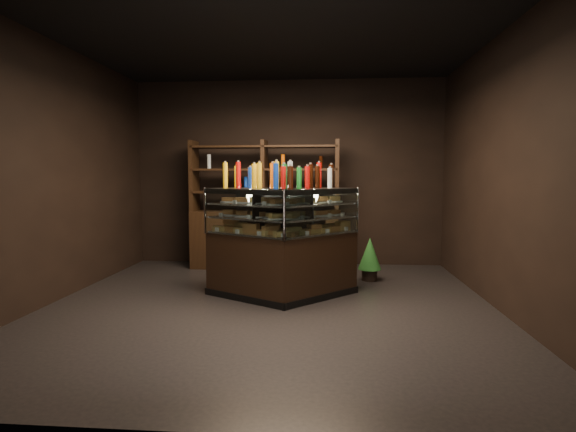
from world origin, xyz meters
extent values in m
plane|color=black|center=(0.00, 0.00, 0.00)|extent=(5.00, 5.00, 0.00)
cube|color=black|center=(0.00, 2.50, 1.50)|extent=(5.00, 0.02, 3.00)
cube|color=black|center=(0.00, -2.50, 1.50)|extent=(5.00, 0.02, 3.00)
cube|color=black|center=(2.50, 0.00, 1.50)|extent=(0.02, 5.00, 3.00)
cube|color=black|center=(-2.50, 0.00, 1.50)|extent=(0.02, 5.00, 3.00)
cube|color=black|center=(0.00, 0.00, 3.00)|extent=(5.00, 5.00, 0.02)
cube|color=black|center=(0.40, 0.47, 0.38)|extent=(1.25, 1.24, 0.77)
cube|color=black|center=(0.40, 0.47, 0.04)|extent=(1.28, 1.28, 0.08)
cube|color=black|center=(0.40, 0.47, 1.28)|extent=(1.25, 1.24, 0.06)
cube|color=silver|center=(0.40, 0.47, 0.78)|extent=(1.18, 1.17, 0.02)
cube|color=silver|center=(0.40, 0.47, 0.96)|extent=(1.18, 1.17, 0.02)
cube|color=silver|center=(0.40, 0.47, 1.12)|extent=(1.18, 1.17, 0.02)
cube|color=white|center=(0.61, 0.25, 1.04)|extent=(0.84, 0.83, 0.54)
cylinder|color=silver|center=(1.02, 0.67, 1.04)|extent=(0.03, 0.03, 0.56)
cylinder|color=silver|center=(0.18, -0.15, 1.04)|extent=(0.03, 0.03, 0.56)
cube|color=black|center=(-0.18, 0.39, 0.38)|extent=(1.31, 1.09, 0.77)
cube|color=black|center=(-0.18, 0.39, 0.04)|extent=(1.35, 1.12, 0.08)
cube|color=black|center=(-0.18, 0.39, 1.28)|extent=(1.31, 1.09, 0.06)
cube|color=silver|center=(-0.18, 0.39, 0.78)|extent=(1.24, 1.03, 0.02)
cube|color=silver|center=(-0.18, 0.39, 0.96)|extent=(1.24, 1.03, 0.02)
cube|color=silver|center=(-0.18, 0.39, 1.12)|extent=(1.24, 1.03, 0.02)
cube|color=white|center=(-0.33, 0.13, 1.04)|extent=(1.02, 0.59, 0.54)
cylinder|color=silver|center=(0.18, -0.15, 1.04)|extent=(0.03, 0.03, 0.56)
cylinder|color=silver|center=(-0.83, 0.43, 1.04)|extent=(0.03, 0.03, 0.56)
cube|color=gold|center=(0.06, 0.10, 0.81)|extent=(0.19, 0.19, 0.06)
cube|color=gold|center=(0.18, 0.22, 0.81)|extent=(0.19, 0.19, 0.06)
cube|color=gold|center=(0.30, 0.33, 0.81)|extent=(0.19, 0.19, 0.06)
cube|color=gold|center=(0.42, 0.45, 0.81)|extent=(0.19, 0.19, 0.06)
cube|color=gold|center=(0.53, 0.56, 0.81)|extent=(0.19, 0.19, 0.06)
cube|color=gold|center=(0.65, 0.68, 0.81)|extent=(0.19, 0.19, 0.06)
cube|color=gold|center=(0.77, 0.79, 0.81)|extent=(0.19, 0.19, 0.06)
cylinder|color=white|center=(0.08, 0.15, 0.97)|extent=(0.24, 0.24, 0.01)
cube|color=gold|center=(0.08, 0.15, 1.01)|extent=(0.18, 0.18, 0.05)
cylinder|color=white|center=(0.24, 0.31, 0.97)|extent=(0.24, 0.24, 0.01)
cube|color=gold|center=(0.24, 0.31, 1.01)|extent=(0.18, 0.18, 0.05)
cylinder|color=white|center=(0.40, 0.47, 0.97)|extent=(0.24, 0.24, 0.01)
cube|color=gold|center=(0.40, 0.47, 1.01)|extent=(0.18, 0.18, 0.05)
cylinder|color=white|center=(0.55, 0.62, 0.97)|extent=(0.24, 0.24, 0.01)
cube|color=gold|center=(0.55, 0.62, 1.01)|extent=(0.18, 0.18, 0.05)
cylinder|color=white|center=(0.71, 0.78, 0.97)|extent=(0.24, 0.24, 0.01)
cube|color=gold|center=(0.71, 0.78, 1.01)|extent=(0.18, 0.18, 0.05)
cylinder|color=white|center=(0.08, 0.15, 1.14)|extent=(0.24, 0.24, 0.02)
cube|color=gold|center=(0.08, 0.15, 1.17)|extent=(0.18, 0.18, 0.05)
cylinder|color=white|center=(0.24, 0.31, 1.14)|extent=(0.24, 0.24, 0.02)
cube|color=gold|center=(0.24, 0.31, 1.17)|extent=(0.18, 0.18, 0.05)
cylinder|color=white|center=(0.40, 0.47, 1.14)|extent=(0.24, 0.24, 0.02)
cube|color=gold|center=(0.40, 0.47, 1.17)|extent=(0.18, 0.18, 0.05)
cylinder|color=white|center=(0.55, 0.62, 1.14)|extent=(0.24, 0.24, 0.02)
cube|color=gold|center=(0.55, 0.62, 1.17)|extent=(0.18, 0.18, 0.05)
cylinder|color=white|center=(0.71, 0.78, 1.14)|extent=(0.24, 0.24, 0.02)
cube|color=gold|center=(0.71, 0.78, 1.17)|extent=(0.18, 0.18, 0.05)
cube|color=gold|center=(-0.62, 0.61, 0.81)|extent=(0.20, 0.17, 0.06)
cube|color=gold|center=(-0.48, 0.53, 0.81)|extent=(0.20, 0.17, 0.06)
cube|color=gold|center=(-0.34, 0.45, 0.81)|extent=(0.20, 0.17, 0.06)
cube|color=gold|center=(-0.19, 0.37, 0.81)|extent=(0.20, 0.17, 0.06)
cube|color=gold|center=(-0.05, 0.29, 0.81)|extent=(0.20, 0.17, 0.06)
cube|color=gold|center=(0.09, 0.20, 0.81)|extent=(0.20, 0.17, 0.06)
cube|color=gold|center=(0.23, 0.12, 0.81)|extent=(0.20, 0.17, 0.06)
cylinder|color=white|center=(-0.56, 0.62, 0.97)|extent=(0.24, 0.24, 0.01)
cube|color=gold|center=(-0.56, 0.62, 1.01)|extent=(0.19, 0.16, 0.05)
cylinder|color=white|center=(-0.37, 0.50, 0.97)|extent=(0.24, 0.24, 0.01)
cube|color=gold|center=(-0.37, 0.50, 1.01)|extent=(0.19, 0.16, 0.05)
cylinder|color=white|center=(-0.18, 0.39, 0.97)|extent=(0.24, 0.24, 0.01)
cube|color=gold|center=(-0.18, 0.39, 1.01)|extent=(0.19, 0.16, 0.05)
cylinder|color=white|center=(0.01, 0.28, 0.97)|extent=(0.24, 0.24, 0.01)
cube|color=gold|center=(0.01, 0.28, 1.01)|extent=(0.19, 0.16, 0.05)
cylinder|color=white|center=(0.21, 0.17, 0.97)|extent=(0.24, 0.24, 0.01)
cube|color=gold|center=(0.21, 0.17, 1.01)|extent=(0.19, 0.16, 0.05)
cylinder|color=white|center=(-0.56, 0.62, 1.14)|extent=(0.24, 0.24, 0.02)
cube|color=gold|center=(-0.56, 0.62, 1.17)|extent=(0.19, 0.16, 0.05)
cylinder|color=white|center=(-0.37, 0.50, 1.14)|extent=(0.24, 0.24, 0.02)
cube|color=gold|center=(-0.37, 0.50, 1.17)|extent=(0.19, 0.16, 0.05)
cylinder|color=white|center=(-0.18, 0.39, 1.14)|extent=(0.24, 0.24, 0.02)
cube|color=gold|center=(-0.18, 0.39, 1.17)|extent=(0.19, 0.16, 0.05)
cylinder|color=white|center=(0.01, 0.28, 1.14)|extent=(0.24, 0.24, 0.02)
cube|color=gold|center=(0.01, 0.28, 1.17)|extent=(0.19, 0.16, 0.05)
cylinder|color=white|center=(0.21, 0.17, 1.14)|extent=(0.24, 0.24, 0.02)
cube|color=gold|center=(0.21, 0.17, 1.17)|extent=(0.19, 0.16, 0.05)
cylinder|color=#147223|center=(0.04, 0.12, 1.45)|extent=(0.06, 0.06, 0.28)
cylinder|color=silver|center=(0.04, 0.12, 1.60)|extent=(0.03, 0.03, 0.02)
cylinder|color=yellow|center=(0.12, 0.20, 1.45)|extent=(0.06, 0.06, 0.28)
cylinder|color=silver|center=(0.12, 0.20, 1.60)|extent=(0.03, 0.03, 0.02)
cylinder|color=silver|center=(0.20, 0.28, 1.45)|extent=(0.06, 0.06, 0.28)
cylinder|color=silver|center=(0.20, 0.28, 1.60)|extent=(0.03, 0.03, 0.02)
cylinder|color=#D8590A|center=(0.28, 0.35, 1.45)|extent=(0.06, 0.06, 0.28)
cylinder|color=silver|center=(0.28, 0.35, 1.60)|extent=(0.03, 0.03, 0.02)
cylinder|color=#0F38B2|center=(0.36, 0.43, 1.45)|extent=(0.06, 0.06, 0.28)
cylinder|color=silver|center=(0.36, 0.43, 1.60)|extent=(0.03, 0.03, 0.02)
cylinder|color=black|center=(0.43, 0.50, 1.45)|extent=(0.06, 0.06, 0.28)
cylinder|color=silver|center=(0.43, 0.50, 1.60)|extent=(0.03, 0.03, 0.02)
cylinder|color=#B20C0A|center=(0.51, 0.58, 1.45)|extent=(0.06, 0.06, 0.28)
cylinder|color=silver|center=(0.51, 0.58, 1.60)|extent=(0.03, 0.03, 0.02)
cylinder|color=#147223|center=(0.59, 0.66, 1.45)|extent=(0.06, 0.06, 0.28)
cylinder|color=silver|center=(0.59, 0.66, 1.60)|extent=(0.03, 0.03, 0.02)
cylinder|color=yellow|center=(0.67, 0.73, 1.45)|extent=(0.06, 0.06, 0.28)
cylinder|color=silver|center=(0.67, 0.73, 1.60)|extent=(0.03, 0.03, 0.02)
cylinder|color=silver|center=(0.75, 0.81, 1.45)|extent=(0.06, 0.06, 0.28)
cylinder|color=silver|center=(0.75, 0.81, 1.60)|extent=(0.03, 0.03, 0.02)
cylinder|color=#147223|center=(-0.60, 0.64, 1.45)|extent=(0.06, 0.06, 0.28)
cylinder|color=silver|center=(-0.60, 0.64, 1.60)|extent=(0.03, 0.03, 0.02)
cylinder|color=yellow|center=(-0.51, 0.58, 1.45)|extent=(0.06, 0.06, 0.28)
cylinder|color=silver|center=(-0.51, 0.58, 1.60)|extent=(0.03, 0.03, 0.02)
cylinder|color=silver|center=(-0.42, 0.53, 1.45)|extent=(0.06, 0.06, 0.28)
cylinder|color=silver|center=(-0.42, 0.53, 1.60)|extent=(0.03, 0.03, 0.02)
cylinder|color=#D8590A|center=(-0.32, 0.48, 1.45)|extent=(0.06, 0.06, 0.28)
cylinder|color=silver|center=(-0.32, 0.48, 1.60)|extent=(0.03, 0.03, 0.02)
cylinder|color=#0F38B2|center=(-0.23, 0.42, 1.45)|extent=(0.06, 0.06, 0.28)
cylinder|color=silver|center=(-0.23, 0.42, 1.60)|extent=(0.03, 0.03, 0.02)
cylinder|color=black|center=(-0.13, 0.37, 1.45)|extent=(0.06, 0.06, 0.28)
cylinder|color=silver|center=(-0.13, 0.37, 1.60)|extent=(0.03, 0.03, 0.02)
cylinder|color=#B20C0A|center=(-0.04, 0.31, 1.45)|extent=(0.06, 0.06, 0.28)
cylinder|color=silver|center=(-0.04, 0.31, 1.60)|extent=(0.03, 0.03, 0.02)
cylinder|color=#147223|center=(0.06, 0.26, 1.45)|extent=(0.06, 0.06, 0.28)
cylinder|color=silver|center=(0.06, 0.26, 1.60)|extent=(0.03, 0.03, 0.02)
cylinder|color=yellow|center=(0.15, 0.20, 1.45)|extent=(0.06, 0.06, 0.28)
cylinder|color=silver|center=(0.15, 0.20, 1.60)|extent=(0.03, 0.03, 0.02)
cylinder|color=silver|center=(0.25, 0.15, 1.45)|extent=(0.06, 0.06, 0.28)
cylinder|color=silver|center=(0.25, 0.15, 1.60)|extent=(0.03, 0.03, 0.02)
cylinder|color=black|center=(1.24, 1.35, 0.08)|extent=(0.21, 0.21, 0.16)
cone|color=#195925|center=(1.24, 1.35, 0.38)|extent=(0.32, 0.32, 0.44)
cone|color=#195925|center=(1.24, 1.35, 0.53)|extent=(0.25, 0.25, 0.31)
cube|color=black|center=(-0.33, 2.05, 0.45)|extent=(2.31, 0.47, 0.90)
cube|color=black|center=(-1.45, 2.07, 1.45)|extent=(0.07, 0.38, 1.10)
cube|color=black|center=(-0.33, 2.05, 1.45)|extent=(0.07, 0.38, 1.10)
cube|color=black|center=(0.79, 2.03, 1.45)|extent=(0.07, 0.38, 1.10)
cube|color=black|center=(-0.33, 2.05, 1.20)|extent=(2.26, 0.43, 0.03)
cube|color=black|center=(-0.33, 2.05, 1.55)|extent=(2.26, 0.43, 0.03)
cube|color=black|center=(-0.33, 2.05, 1.90)|extent=(2.26, 0.43, 0.03)
cylinder|color=#147223|center=(-1.20, 2.07, 1.32)|extent=(0.06, 0.06, 0.22)
cylinder|color=yellow|center=(-0.62, 2.06, 1.32)|extent=(0.06, 0.06, 0.22)
cylinder|color=silver|center=(-0.04, 2.04, 1.32)|extent=(0.06, 0.06, 0.22)
cylinder|color=#D8590A|center=(0.55, 2.03, 1.32)|extent=(0.06, 0.06, 0.22)
camera|label=1|loc=(0.61, -4.88, 1.46)|focal=28.00mm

